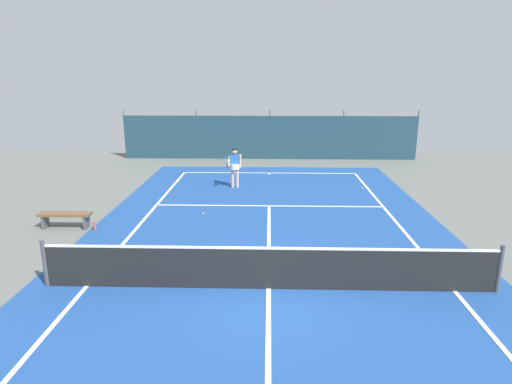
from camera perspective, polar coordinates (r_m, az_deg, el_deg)
The scene contains 10 objects.
ground_plane at distance 10.16m, azimuth 1.63°, elevation -12.32°, with size 36.00×36.00×0.00m, color slate.
court_surface at distance 10.16m, azimuth 1.63°, elevation -12.30°, with size 11.02×26.60×0.01m.
tennis_net at distance 9.94m, azimuth 1.65°, elevation -9.70°, with size 10.12×0.10×1.10m.
back_fence at distance 25.41m, azimuth 1.74°, elevation 5.95°, with size 16.30×0.98×2.70m.
tennis_player at distance 18.55m, azimuth -2.76°, elevation 3.47°, with size 0.72×0.75×1.64m.
tennis_ball_near_player at distance 19.01m, azimuth 13.49°, elevation 0.48°, with size 0.07×0.07×0.07m, color #CCDB33.
tennis_ball_midcourt at distance 19.99m, azimuth -9.89°, elevation 1.38°, with size 0.07×0.07×0.07m, color #CCDB33.
tennis_ball_by_sideline at distance 15.24m, azimuth -6.79°, elevation -2.79°, with size 0.07×0.07×0.07m, color #CCDB33.
courtside_bench at distance 14.97m, azimuth -23.28°, elevation -2.91°, with size 1.60×0.40×0.49m.
water_bottle at distance 14.59m, azimuth -19.98°, elevation -4.08°, with size 0.08×0.08×0.24m, color #D84C38.
Camera 1 is at (-0.01, -9.03, 4.66)m, focal length 31.19 mm.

